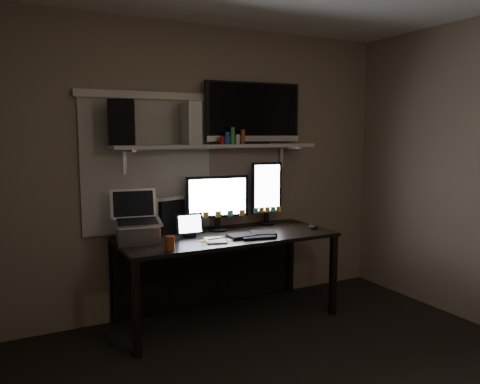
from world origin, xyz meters
TOP-DOWN VIEW (x-y plane):
  - back_wall at (0.00, 1.80)m, footprint 3.60×0.00m
  - window_blinds at (-0.55, 1.79)m, footprint 1.10×0.02m
  - desk at (0.00, 1.55)m, footprint 1.80×0.75m
  - wall_shelf at (0.00, 1.62)m, footprint 1.80×0.35m
  - monitor_landscape at (0.01, 1.62)m, footprint 0.56×0.12m
  - monitor_portrait at (0.53, 1.67)m, footprint 0.30×0.08m
  - keyboard at (0.16, 1.28)m, footprint 0.45×0.24m
  - mouse at (0.79, 1.29)m, footprint 0.07×0.11m
  - notepad at (-0.18, 1.26)m, footprint 0.20×0.25m
  - tablet at (-0.31, 1.49)m, footprint 0.23×0.11m
  - file_sorter at (-0.38, 1.74)m, footprint 0.25×0.17m
  - laptop at (-0.73, 1.49)m, footprint 0.40×0.34m
  - cup at (-0.59, 1.15)m, footprint 0.09×0.09m
  - sticky_notes at (-0.12, 1.32)m, footprint 0.34×0.26m
  - tv at (0.38, 1.66)m, footprint 0.90×0.21m
  - game_console at (-0.25, 1.60)m, footprint 0.12×0.30m
  - speaker at (-0.79, 1.64)m, footprint 0.25×0.28m
  - bottles at (0.14, 1.59)m, footprint 0.24×0.13m

SIDE VIEW (x-z plane):
  - desk at x=0.00m, z-range 0.19..0.92m
  - sticky_notes at x=-0.12m, z-range 0.73..0.73m
  - notepad at x=-0.18m, z-range 0.73..0.74m
  - keyboard at x=0.16m, z-range 0.73..0.76m
  - mouse at x=0.79m, z-range 0.73..0.77m
  - cup at x=-0.59m, z-range 0.73..0.83m
  - tablet at x=-0.31m, z-range 0.73..0.93m
  - file_sorter at x=-0.38m, z-range 0.73..1.03m
  - laptop at x=-0.73m, z-range 0.73..1.13m
  - monitor_landscape at x=0.01m, z-range 0.73..1.22m
  - monitor_portrait at x=0.53m, z-range 0.73..1.32m
  - back_wall at x=0.00m, z-range -0.55..3.05m
  - window_blinds at x=-0.55m, z-range 0.75..1.85m
  - wall_shelf at x=0.00m, z-range 1.45..1.48m
  - bottles at x=0.14m, z-range 1.48..1.63m
  - game_console at x=-0.25m, z-range 1.48..1.83m
  - speaker at x=-0.79m, z-range 1.48..1.83m
  - tv at x=0.38m, z-range 1.48..2.02m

